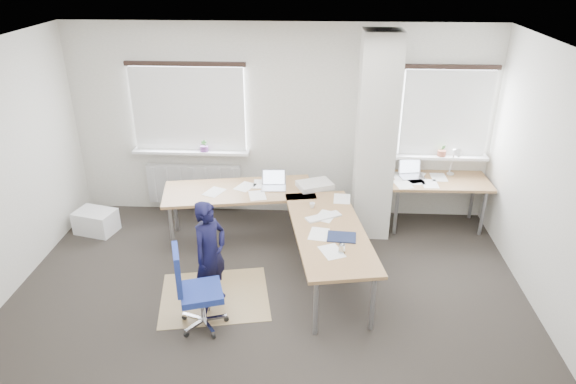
# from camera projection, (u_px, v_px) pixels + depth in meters

# --- Properties ---
(ground) EXTENTS (6.00, 6.00, 0.00)m
(ground) POSITION_uv_depth(u_px,v_px,m) (266.00, 314.00, 5.68)
(ground) COLOR black
(ground) RESTS_ON ground
(room_shell) EXTENTS (6.04, 5.04, 2.82)m
(room_shell) POSITION_uv_depth(u_px,v_px,m) (284.00, 152.00, 5.33)
(room_shell) COLOR beige
(room_shell) RESTS_ON ground
(floor_mat) EXTENTS (1.40, 1.25, 0.01)m
(floor_mat) POSITION_uv_depth(u_px,v_px,m) (215.00, 296.00, 5.97)
(floor_mat) COLOR #9C8155
(floor_mat) RESTS_ON ground
(white_crate) EXTENTS (0.61, 0.50, 0.32)m
(white_crate) POSITION_uv_depth(u_px,v_px,m) (96.00, 221.00, 7.27)
(white_crate) COLOR white
(white_crate) RESTS_ON ground
(desk_main) EXTENTS (2.82, 2.63, 0.96)m
(desk_main) POSITION_uv_depth(u_px,v_px,m) (285.00, 210.00, 6.44)
(desk_main) COLOR olive
(desk_main) RESTS_ON ground
(desk_side) EXTENTS (1.42, 0.74, 1.22)m
(desk_side) POSITION_uv_depth(u_px,v_px,m) (438.00, 182.00, 7.22)
(desk_side) COLOR olive
(desk_side) RESTS_ON ground
(task_chair) EXTENTS (0.56, 0.54, 0.98)m
(task_chair) POSITION_uv_depth(u_px,v_px,m) (199.00, 305.00, 5.39)
(task_chair) COLOR navy
(task_chair) RESTS_ON ground
(person) EXTENTS (0.50, 0.54, 1.25)m
(person) POSITION_uv_depth(u_px,v_px,m) (210.00, 253.00, 5.65)
(person) COLOR black
(person) RESTS_ON ground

